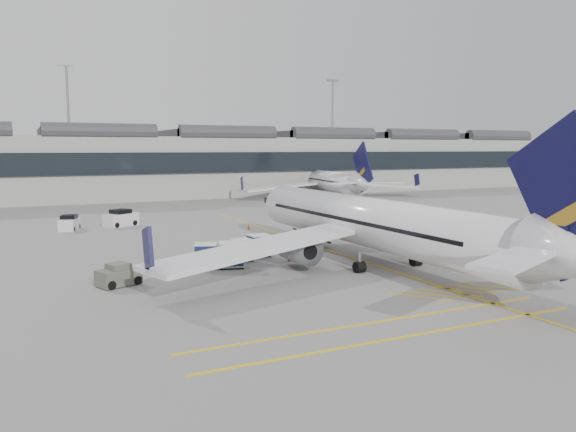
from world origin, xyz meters
name	(u,v)px	position (x,y,z in m)	size (l,w,h in m)	color
ground	(267,284)	(0.00, 0.00, 0.00)	(220.00, 220.00, 0.00)	gray
terminal	(107,164)	(0.00, 71.93, 6.14)	(200.00, 20.45, 12.40)	#9E9E99
light_masts	(86,120)	(-1.67, 86.00, 14.49)	(113.00, 0.60, 25.45)	slate
apron_markings	(324,249)	(10.00, 10.00, 0.01)	(0.25, 60.00, 0.01)	gold
airliner_main	(375,224)	(10.02, 2.19, 3.20)	(37.48, 40.93, 10.89)	silver
airliner_far	(327,181)	(36.99, 56.79, 2.96)	(34.30, 37.72, 10.07)	silver
belt_loader	(300,243)	(8.05, 10.96, 0.55)	(4.71, 2.31, 1.87)	beige
baggage_cart_a	(231,254)	(-0.40, 5.89, 1.06)	(2.25, 2.03, 1.99)	gray
baggage_cart_b	(206,255)	(-2.08, 6.76, 1.01)	(2.20, 2.02, 1.88)	gray
baggage_cart_c	(259,245)	(3.18, 9.04, 1.00)	(1.82, 1.51, 1.87)	gray
baggage_cart_d	(241,249)	(1.22, 7.96, 0.95)	(1.84, 1.58, 1.78)	gray
ramp_agent_a	(262,246)	(3.44, 8.87, 0.91)	(0.66, 0.43, 1.81)	#DE5C0B
ramp_agent_b	(289,249)	(4.80, 6.52, 0.91)	(0.88, 0.69, 1.82)	orange
pushback_tug	(118,276)	(-8.98, 3.95, 0.66)	(3.06, 2.47, 1.49)	#575C4E
safety_cone_nose	(248,227)	(8.29, 24.18, 0.28)	(0.41, 0.41, 0.56)	#F24C0A
safety_cone_engine	(411,252)	(15.05, 4.09, 0.25)	(0.35, 0.35, 0.49)	#F24C0A
service_van_left	(121,219)	(-4.09, 33.12, 0.88)	(4.27, 3.53, 1.96)	silver
service_van_mid	(69,223)	(-9.74, 32.28, 0.76)	(2.66, 3.65, 1.69)	silver
service_van_right	(358,203)	(31.96, 38.61, 0.75)	(3.54, 2.35, 1.67)	silver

